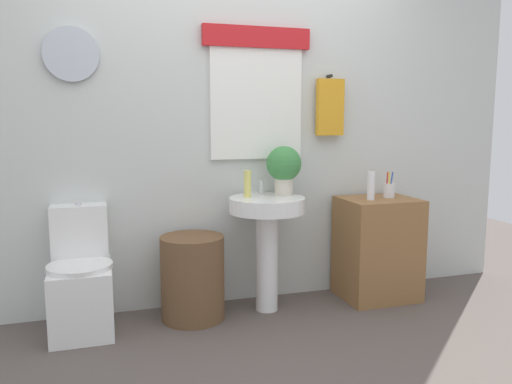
{
  "coord_description": "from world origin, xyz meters",
  "views": [
    {
      "loc": [
        -0.89,
        -2.3,
        1.29
      ],
      "look_at": [
        0.08,
        0.8,
        0.82
      ],
      "focal_mm": 35.62,
      "sensor_mm": 36.0,
      "label": 1
    }
  ],
  "objects_px": {
    "laundry_hamper": "(193,278)",
    "wooden_cabinet": "(377,248)",
    "toothbrush_cup": "(389,190)",
    "pedestal_sink": "(267,226)",
    "lotion_bottle": "(371,186)",
    "potted_plant": "(284,166)",
    "toilet": "(81,283)",
    "soap_bottle": "(248,184)"
  },
  "relations": [
    {
      "from": "laundry_hamper",
      "to": "wooden_cabinet",
      "type": "relative_size",
      "value": 0.75
    },
    {
      "from": "wooden_cabinet",
      "to": "toothbrush_cup",
      "type": "height_order",
      "value": "toothbrush_cup"
    },
    {
      "from": "pedestal_sink",
      "to": "lotion_bottle",
      "type": "distance_m",
      "value": 0.79
    },
    {
      "from": "toothbrush_cup",
      "to": "pedestal_sink",
      "type": "bearing_deg",
      "value": -178.77
    },
    {
      "from": "pedestal_sink",
      "to": "laundry_hamper",
      "type": "bearing_deg",
      "value": 180.0
    },
    {
      "from": "laundry_hamper",
      "to": "potted_plant",
      "type": "relative_size",
      "value": 1.63
    },
    {
      "from": "pedestal_sink",
      "to": "potted_plant",
      "type": "xyz_separation_m",
      "value": [
        0.14,
        0.06,
        0.39
      ]
    },
    {
      "from": "toothbrush_cup",
      "to": "wooden_cabinet",
      "type": "bearing_deg",
      "value": -167.63
    },
    {
      "from": "laundry_hamper",
      "to": "lotion_bottle",
      "type": "xyz_separation_m",
      "value": [
        1.26,
        -0.04,
        0.56
      ]
    },
    {
      "from": "toilet",
      "to": "toothbrush_cup",
      "type": "relative_size",
      "value": 4.21
    },
    {
      "from": "wooden_cabinet",
      "to": "lotion_bottle",
      "type": "distance_m",
      "value": 0.48
    },
    {
      "from": "laundry_hamper",
      "to": "toothbrush_cup",
      "type": "distance_m",
      "value": 1.53
    },
    {
      "from": "toothbrush_cup",
      "to": "soap_bottle",
      "type": "bearing_deg",
      "value": 178.38
    },
    {
      "from": "laundry_hamper",
      "to": "toothbrush_cup",
      "type": "xyz_separation_m",
      "value": [
        1.44,
        0.02,
        0.51
      ]
    },
    {
      "from": "lotion_bottle",
      "to": "toothbrush_cup",
      "type": "distance_m",
      "value": 0.2
    },
    {
      "from": "toilet",
      "to": "lotion_bottle",
      "type": "relative_size",
      "value": 3.89
    },
    {
      "from": "soap_bottle",
      "to": "toothbrush_cup",
      "type": "distance_m",
      "value": 1.06
    },
    {
      "from": "soap_bottle",
      "to": "toothbrush_cup",
      "type": "xyz_separation_m",
      "value": [
        1.06,
        -0.03,
        -0.08
      ]
    },
    {
      "from": "potted_plant",
      "to": "lotion_bottle",
      "type": "distance_m",
      "value": 0.64
    },
    {
      "from": "wooden_cabinet",
      "to": "lotion_bottle",
      "type": "relative_size",
      "value": 3.64
    },
    {
      "from": "wooden_cabinet",
      "to": "soap_bottle",
      "type": "distance_m",
      "value": 1.09
    },
    {
      "from": "wooden_cabinet",
      "to": "lotion_bottle",
      "type": "height_order",
      "value": "lotion_bottle"
    },
    {
      "from": "toothbrush_cup",
      "to": "lotion_bottle",
      "type": "bearing_deg",
      "value": -161.85
    },
    {
      "from": "toothbrush_cup",
      "to": "laundry_hamper",
      "type": "bearing_deg",
      "value": -179.2
    },
    {
      "from": "potted_plant",
      "to": "toothbrush_cup",
      "type": "relative_size",
      "value": 1.81
    },
    {
      "from": "pedestal_sink",
      "to": "toothbrush_cup",
      "type": "relative_size",
      "value": 4.19
    },
    {
      "from": "toilet",
      "to": "laundry_hamper",
      "type": "distance_m",
      "value": 0.69
    },
    {
      "from": "lotion_bottle",
      "to": "toothbrush_cup",
      "type": "xyz_separation_m",
      "value": [
        0.18,
        0.06,
        -0.05
      ]
    },
    {
      "from": "wooden_cabinet",
      "to": "toothbrush_cup",
      "type": "xyz_separation_m",
      "value": [
        0.09,
        0.02,
        0.42
      ]
    },
    {
      "from": "wooden_cabinet",
      "to": "potted_plant",
      "type": "height_order",
      "value": "potted_plant"
    },
    {
      "from": "wooden_cabinet",
      "to": "toothbrush_cup",
      "type": "bearing_deg",
      "value": 12.37
    },
    {
      "from": "pedestal_sink",
      "to": "lotion_bottle",
      "type": "relative_size",
      "value": 3.87
    },
    {
      "from": "lotion_bottle",
      "to": "toothbrush_cup",
      "type": "bearing_deg",
      "value": 18.15
    },
    {
      "from": "pedestal_sink",
      "to": "soap_bottle",
      "type": "xyz_separation_m",
      "value": [
        -0.12,
        0.05,
        0.28
      ]
    },
    {
      "from": "laundry_hamper",
      "to": "pedestal_sink",
      "type": "distance_m",
      "value": 0.59
    },
    {
      "from": "wooden_cabinet",
      "to": "soap_bottle",
      "type": "xyz_separation_m",
      "value": [
        -0.96,
        0.05,
        0.5
      ]
    },
    {
      "from": "wooden_cabinet",
      "to": "lotion_bottle",
      "type": "bearing_deg",
      "value": -156.43
    },
    {
      "from": "wooden_cabinet",
      "to": "soap_bottle",
      "type": "bearing_deg",
      "value": 177.03
    },
    {
      "from": "soap_bottle",
      "to": "wooden_cabinet",
      "type": "bearing_deg",
      "value": -2.97
    },
    {
      "from": "pedestal_sink",
      "to": "toothbrush_cup",
      "type": "distance_m",
      "value": 0.96
    },
    {
      "from": "soap_bottle",
      "to": "lotion_bottle",
      "type": "height_order",
      "value": "soap_bottle"
    },
    {
      "from": "toilet",
      "to": "toothbrush_cup",
      "type": "height_order",
      "value": "toothbrush_cup"
    }
  ]
}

